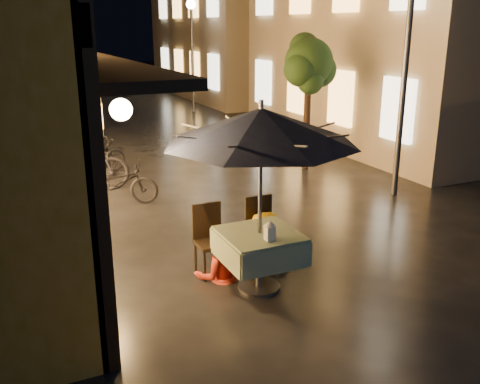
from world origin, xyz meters
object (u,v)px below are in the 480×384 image
streetlamp_near (407,46)px  person_orange (219,228)px  patio_umbrella (261,126)px  bicycle_0 (117,183)px  table_lantern (270,230)px  cafe_table (259,246)px  person_yellow (266,214)px

streetlamp_near → person_orange: size_ratio=2.96×
patio_umbrella → bicycle_0: (-0.93, 4.25, -1.73)m
table_lantern → patio_umbrella: bearing=90.0°
person_orange → cafe_table: bearing=134.5°
cafe_table → person_orange: person_orange is taller
table_lantern → person_orange: (-0.36, 0.77, -0.20)m
person_yellow → bicycle_0: bearing=-67.5°
person_yellow → bicycle_0: (-1.32, 3.68, -0.36)m
patio_umbrella → table_lantern: bearing=-90.0°
streetlamp_near → person_orange: streetlamp_near is taller
streetlamp_near → person_yellow: (-3.95, -1.93, -2.14)m
bicycle_0 → person_orange: bearing=-147.5°
streetlamp_near → person_yellow: bearing=-154.0°
cafe_table → table_lantern: 0.43m
bicycle_0 → streetlamp_near: bearing=-84.5°
cafe_table → person_orange: size_ratio=0.69×
streetlamp_near → table_lantern: bearing=-147.4°
patio_umbrella → cafe_table: bearing=153.4°
person_yellow → cafe_table: bearing=58.5°
person_orange → bicycle_0: bearing=-72.3°
person_orange → person_yellow: person_yellow is taller
streetlamp_near → table_lantern: (-4.34, -2.78, -2.00)m
person_yellow → bicycle_0: 3.93m
bicycle_0 → person_yellow: bearing=-136.4°
table_lantern → person_yellow: (0.39, 0.85, -0.14)m
table_lantern → cafe_table: bearing=90.0°
person_orange → person_yellow: (0.75, 0.07, 0.06)m
patio_umbrella → person_yellow: 1.54m
cafe_table → person_orange: 0.63m
patio_umbrella → person_yellow: bearing=55.7°
table_lantern → person_yellow: person_yellow is taller
patio_umbrella → person_yellow: patio_umbrella is taller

